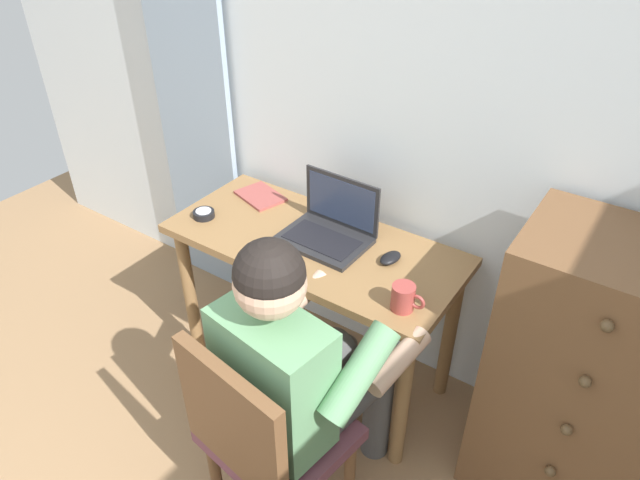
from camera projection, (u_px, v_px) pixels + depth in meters
The scene contains 11 objects.
wall_back at pixel (413, 97), 2.07m from camera, with size 4.80×0.05×2.50m, color silver.
curtain_panel at pixel (191, 93), 2.64m from camera, with size 0.46×0.03×2.13m, color #8EA3B7.
desk at pixel (314, 265), 2.31m from camera, with size 1.19×0.54×0.72m.
dresser at pixel (585, 381), 1.89m from camera, with size 0.60×0.47×1.08m.
chair at pixel (263, 437), 1.78m from camera, with size 0.47×0.46×0.87m.
person_seated at pixel (302, 364), 1.79m from camera, with size 0.59×0.62×1.18m.
laptop at pixel (330, 227), 2.23m from camera, with size 0.35×0.26×0.24m.
computer_mouse at pixel (390, 258), 2.12m from camera, with size 0.06×0.10×0.03m, color black.
desk_clock at pixel (204, 214), 2.38m from camera, with size 0.09×0.09×0.03m.
notebook_pad at pixel (260, 196), 2.52m from camera, with size 0.21×0.15×0.01m, color #994742.
coffee_mug at pixel (404, 298), 1.89m from camera, with size 0.12×0.08×0.09m.
Camera 1 is at (0.85, 0.35, 2.00)m, focal length 31.92 mm.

